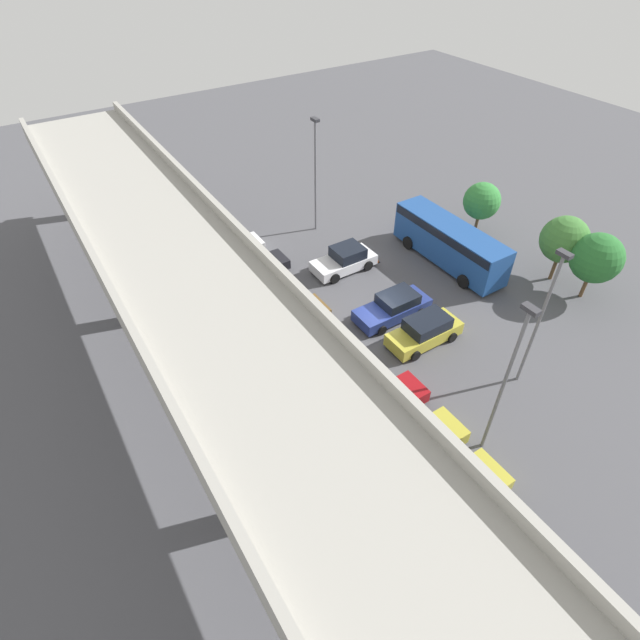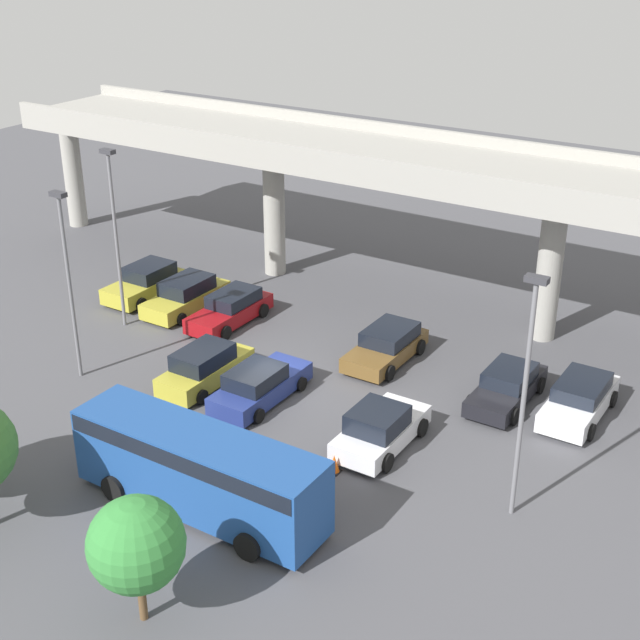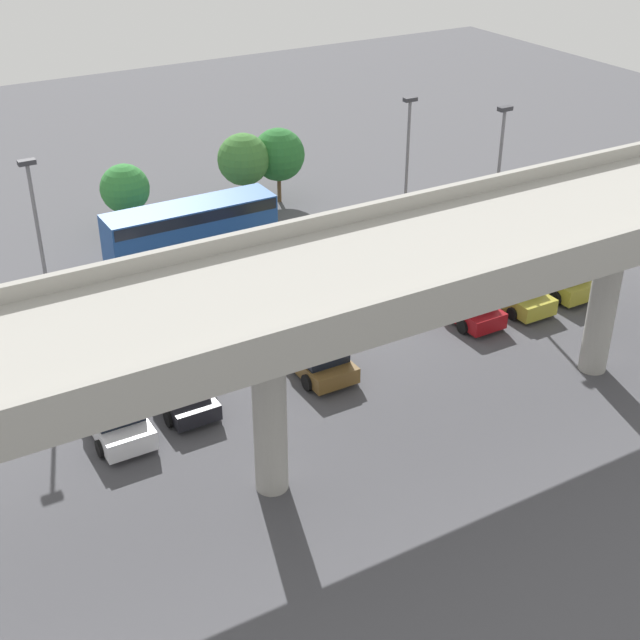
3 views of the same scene
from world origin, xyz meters
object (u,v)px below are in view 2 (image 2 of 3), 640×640
(parked_car_8, at_px, (579,399))
(parked_car_7, at_px, (507,386))
(parked_car_5, at_px, (387,346))
(lamp_post_mid_lot, at_px, (68,272))
(traffic_cone, at_px, (334,464))
(shuttle_bus, at_px, (198,466))
(parked_car_1, at_px, (186,295))
(lamp_post_by_overpass, at_px, (526,382))
(parked_car_4, at_px, (259,385))
(parked_car_2, at_px, (231,309))
(lamp_post_near_aisle, at_px, (115,226))
(tree_front_far_right, at_px, (136,545))
(parked_car_3, at_px, (205,367))
(parked_car_0, at_px, (146,282))
(parked_car_6, at_px, (380,429))

(parked_car_8, bearing_deg, parked_car_7, -80.44)
(parked_car_5, distance_m, lamp_post_mid_lot, 13.92)
(parked_car_5, height_order, traffic_cone, parked_car_5)
(parked_car_7, height_order, traffic_cone, parked_car_7)
(shuttle_bus, bearing_deg, lamp_post_mid_lot, -23.74)
(parked_car_1, relative_size, parked_car_5, 1.04)
(traffic_cone, bearing_deg, lamp_post_by_overpass, 10.58)
(parked_car_8, bearing_deg, parked_car_4, -62.82)
(parked_car_2, relative_size, traffic_cone, 6.89)
(lamp_post_mid_lot, bearing_deg, parked_car_1, 94.79)
(lamp_post_near_aisle, relative_size, tree_front_far_right, 2.16)
(parked_car_1, height_order, parked_car_8, parked_car_1)
(parked_car_2, bearing_deg, shuttle_bus, 33.72)
(parked_car_3, relative_size, tree_front_far_right, 1.14)
(shuttle_bus, bearing_deg, lamp_post_by_overpass, -148.53)
(parked_car_8, distance_m, shuttle_bus, 15.48)
(parked_car_8, xyz_separation_m, lamp_post_by_overpass, (0.11, -7.36, 4.21))
(parked_car_4, bearing_deg, parked_car_3, 91.97)
(lamp_post_mid_lot, bearing_deg, lamp_post_near_aisle, 112.73)
(parked_car_0, bearing_deg, parked_car_1, 87.36)
(parked_car_3, xyz_separation_m, traffic_cone, (7.98, -2.61, -0.46))
(lamp_post_near_aisle, bearing_deg, parked_car_6, -10.08)
(parked_car_1, xyz_separation_m, parked_car_5, (11.08, 0.49, -0.04))
(parked_car_7, relative_size, lamp_post_mid_lot, 0.58)
(parked_car_0, height_order, traffic_cone, parked_car_0)
(tree_front_far_right, bearing_deg, parked_car_4, 110.77)
(parked_car_3, distance_m, tree_front_far_right, 13.79)
(parked_car_1, xyz_separation_m, parked_car_4, (8.43, -5.43, -0.04))
(shuttle_bus, height_order, lamp_post_mid_lot, lamp_post_mid_lot)
(shuttle_bus, height_order, lamp_post_by_overpass, lamp_post_by_overpass)
(parked_car_0, distance_m, parked_car_7, 19.73)
(traffic_cone, bearing_deg, parked_car_5, 106.65)
(parked_car_4, height_order, tree_front_far_right, tree_front_far_right)
(parked_car_8, bearing_deg, lamp_post_near_aisle, -80.85)
(parked_car_2, height_order, parked_car_4, parked_car_4)
(parked_car_1, distance_m, parked_car_3, 7.92)
(parked_car_6, distance_m, lamp_post_mid_lot, 14.28)
(parked_car_5, xyz_separation_m, lamp_post_mid_lot, (-10.42, -8.29, 4.06))
(parked_car_1, bearing_deg, parked_car_5, 92.53)
(parked_car_6, bearing_deg, tree_front_far_right, 173.31)
(parked_car_2, height_order, parked_car_3, parked_car_3)
(shuttle_bus, xyz_separation_m, tree_front_far_right, (1.83, -4.77, 0.85))
(parked_car_0, xyz_separation_m, traffic_cone, (16.45, -8.26, -0.46))
(parked_car_5, bearing_deg, shuttle_bus, -0.15)
(parked_car_4, bearing_deg, parked_car_2, 46.27)
(parked_car_7, height_order, tree_front_far_right, tree_front_far_right)
(parked_car_3, distance_m, lamp_post_mid_lot, 6.81)
(parked_car_1, distance_m, lamp_post_mid_lot, 8.80)
(parked_car_3, height_order, parked_car_4, parked_car_3)
(parked_car_4, distance_m, parked_car_6, 5.79)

